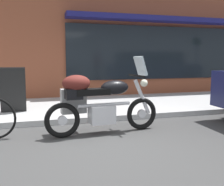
{
  "coord_description": "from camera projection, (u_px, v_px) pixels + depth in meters",
  "views": [
    {
      "loc": [
        -1.01,
        -3.82,
        1.32
      ],
      "look_at": [
        0.31,
        0.77,
        0.7
      ],
      "focal_mm": 41.48,
      "sensor_mm": 36.0,
      "label": 1
    }
  ],
  "objects": [
    {
      "name": "touring_motorcycle",
      "position": [
        97.0,
        101.0,
        4.56
      ],
      "size": [
        2.1,
        0.62,
        1.38
      ],
      "color": "black",
      "rests_on": "ground_plane"
    },
    {
      "name": "ground_plane",
      "position": [
        107.0,
        144.0,
        4.08
      ],
      "size": [
        80.0,
        80.0,
        0.0
      ],
      "primitive_type": "plane",
      "color": "#3C3C3C"
    },
    {
      "name": "sandwich_board_sign",
      "position": [
        13.0,
        90.0,
        5.9
      ],
      "size": [
        0.55,
        0.43,
        1.02
      ],
      "color": "black",
      "rests_on": "sidewalk_curb"
    }
  ]
}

